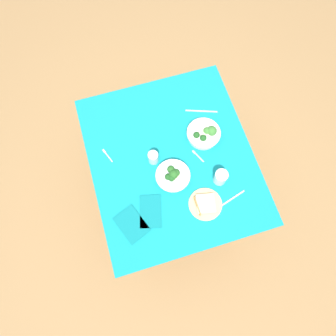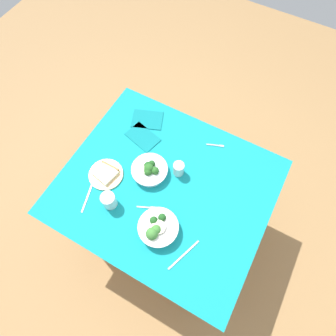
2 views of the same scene
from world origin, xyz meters
name	(u,v)px [view 1 (image 1 of 2)]	position (x,y,z in m)	size (l,w,h in m)	color
ground_plane	(171,190)	(0.00, 0.00, 0.00)	(6.00, 6.00, 0.00)	#9E7547
dining_table	(171,165)	(0.00, 0.00, 0.65)	(1.20, 1.04, 0.77)	teal
broccoli_bowl_far	(204,134)	(-0.09, 0.25, 0.81)	(0.22, 0.22, 0.10)	white
broccoli_bowl_near	(173,176)	(0.12, -0.03, 0.81)	(0.21, 0.21, 0.09)	white
bread_side_plate	(205,204)	(0.35, 0.11, 0.78)	(0.20, 0.20, 0.03)	#D6B27A
water_glass_center	(221,177)	(0.22, 0.24, 0.82)	(0.08, 0.08, 0.10)	silver
water_glass_side	(153,158)	(-0.02, -0.11, 0.82)	(0.06, 0.06, 0.09)	silver
fork_by_far_bowl	(107,155)	(-0.14, -0.39, 0.77)	(0.11, 0.05, 0.00)	#B7B7BC
fork_by_near_bowl	(197,155)	(0.03, 0.17, 0.77)	(0.10, 0.05, 0.00)	#B7B7BC
table_knife_left	(201,111)	(-0.27, 0.30, 0.77)	(0.22, 0.01, 0.00)	#B7B7BC
table_knife_right	(231,199)	(0.36, 0.27, 0.77)	(0.20, 0.01, 0.00)	#B7B7BC
napkin_folded_upper	(151,211)	(0.29, -0.22, 0.77)	(0.20, 0.13, 0.01)	#0F777D
napkin_folded_lower	(132,224)	(0.33, -0.35, 0.77)	(0.20, 0.14, 0.01)	#0F777D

